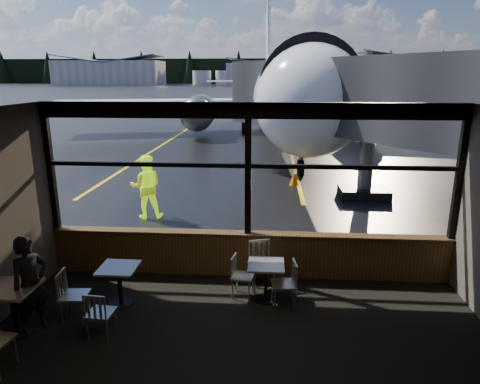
# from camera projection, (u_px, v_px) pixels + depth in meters

# --- Properties ---
(ground_plane) EXTENTS (520.00, 520.00, 0.00)m
(ground_plane) POSITION_uv_depth(u_px,v_px,m) (271.00, 90.00, 124.27)
(ground_plane) COLOR black
(ground_plane) RESTS_ON ground
(carpet_floor) EXTENTS (8.00, 6.00, 0.01)m
(carpet_floor) POSITION_uv_depth(u_px,v_px,m) (236.00, 371.00, 5.93)
(carpet_floor) COLOR black
(carpet_floor) RESTS_ON ground
(ceiling) EXTENTS (8.00, 6.00, 0.04)m
(ceiling) POSITION_uv_depth(u_px,v_px,m) (235.00, 118.00, 5.01)
(ceiling) COLOR #38332D
(ceiling) RESTS_ON ground
(window_sill) EXTENTS (8.00, 0.28, 0.90)m
(window_sill) POSITION_uv_depth(u_px,v_px,m) (248.00, 255.00, 8.70)
(window_sill) COLOR #4D3317
(window_sill) RESTS_ON ground
(window_header) EXTENTS (8.00, 0.18, 0.30)m
(window_header) POSITION_uv_depth(u_px,v_px,m) (248.00, 110.00, 7.94)
(window_header) COLOR black
(window_header) RESTS_ON ground
(mullion_left) EXTENTS (0.12, 0.12, 2.60)m
(mullion_left) POSITION_uv_depth(u_px,v_px,m) (50.00, 168.00, 8.52)
(mullion_left) COLOR black
(mullion_left) RESTS_ON ground
(mullion_centre) EXTENTS (0.12, 0.12, 2.60)m
(mullion_centre) POSITION_uv_depth(u_px,v_px,m) (248.00, 171.00, 8.24)
(mullion_centre) COLOR black
(mullion_centre) RESTS_ON ground
(mullion_right) EXTENTS (0.12, 0.12, 2.60)m
(mullion_right) POSITION_uv_depth(u_px,v_px,m) (459.00, 174.00, 7.96)
(mullion_right) COLOR black
(mullion_right) RESTS_ON ground
(window_transom) EXTENTS (8.00, 0.10, 0.08)m
(window_transom) POSITION_uv_depth(u_px,v_px,m) (248.00, 166.00, 8.21)
(window_transom) COLOR black
(window_transom) RESTS_ON ground
(airliner) EXTENTS (33.25, 39.07, 11.38)m
(airliner) POSITION_uv_depth(u_px,v_px,m) (280.00, 48.00, 28.16)
(airliner) COLOR white
(airliner) RESTS_ON ground_plane
(jet_bridge) EXTENTS (9.61, 11.75, 5.13)m
(jet_bridge) POSITION_uv_depth(u_px,v_px,m) (374.00, 123.00, 13.18)
(jet_bridge) COLOR #29292B
(jet_bridge) RESTS_ON ground_plane
(cafe_table_near) EXTENTS (0.65, 0.65, 0.71)m
(cafe_table_near) POSITION_uv_depth(u_px,v_px,m) (266.00, 282.00, 7.76)
(cafe_table_near) COLOR #A8A29B
(cafe_table_near) RESTS_ON carpet_floor
(cafe_table_mid) EXTENTS (0.66, 0.66, 0.72)m
(cafe_table_mid) POSITION_uv_depth(u_px,v_px,m) (120.00, 285.00, 7.62)
(cafe_table_mid) COLOR #ABA69E
(cafe_table_mid) RESTS_ON carpet_floor
(cafe_table_left) EXTENTS (0.75, 0.75, 0.83)m
(cafe_table_left) POSITION_uv_depth(u_px,v_px,m) (14.00, 311.00, 6.69)
(cafe_table_left) COLOR #9C9790
(cafe_table_left) RESTS_ON carpet_floor
(chair_near_e) EXTENTS (0.54, 0.54, 0.88)m
(chair_near_e) POSITION_uv_depth(u_px,v_px,m) (284.00, 285.00, 7.48)
(chair_near_e) COLOR #B0AB9F
(chair_near_e) RESTS_ON carpet_floor
(chair_near_w) EXTENTS (0.51, 0.51, 0.81)m
(chair_near_w) POSITION_uv_depth(u_px,v_px,m) (243.00, 277.00, 7.85)
(chair_near_w) COLOR beige
(chair_near_w) RESTS_ON carpet_floor
(chair_near_n) EXTENTS (0.65, 0.65, 0.95)m
(chair_near_n) POSITION_uv_depth(u_px,v_px,m) (262.00, 267.00, 8.11)
(chair_near_n) COLOR #AAA59A
(chair_near_n) RESTS_ON carpet_floor
(chair_mid_s) EXTENTS (0.47, 0.47, 0.82)m
(chair_mid_s) POSITION_uv_depth(u_px,v_px,m) (101.00, 313.00, 6.63)
(chair_mid_s) COLOR beige
(chair_mid_s) RESTS_ON carpet_floor
(chair_mid_w) EXTENTS (0.52, 0.52, 0.90)m
(chair_mid_w) POSITION_uv_depth(u_px,v_px,m) (75.00, 296.00, 7.08)
(chair_mid_w) COLOR #B1AC9F
(chair_mid_w) RESTS_ON carpet_floor
(passenger) EXTENTS (0.64, 0.70, 1.60)m
(passenger) POSITION_uv_depth(u_px,v_px,m) (31.00, 285.00, 6.71)
(passenger) COLOR black
(passenger) RESTS_ON carpet_floor
(ground_crew) EXTENTS (1.01, 0.86, 1.82)m
(ground_crew) POSITION_uv_depth(u_px,v_px,m) (146.00, 187.00, 12.19)
(ground_crew) COLOR #BFF219
(ground_crew) RESTS_ON ground_plane
(cone_nose) EXTENTS (0.34, 0.34, 0.47)m
(cone_nose) POSITION_uv_depth(u_px,v_px,m) (294.00, 179.00, 15.99)
(cone_nose) COLOR #E64A07
(cone_nose) RESTS_ON ground_plane
(hangar_left) EXTENTS (45.00, 18.00, 11.00)m
(hangar_left) POSITION_uv_depth(u_px,v_px,m) (110.00, 72.00, 185.45)
(hangar_left) COLOR silver
(hangar_left) RESTS_ON ground_plane
(hangar_mid) EXTENTS (38.00, 15.00, 10.00)m
(hangar_mid) POSITION_uv_depth(u_px,v_px,m) (271.00, 73.00, 185.48)
(hangar_mid) COLOR silver
(hangar_mid) RESTS_ON ground_plane
(hangar_right) EXTENTS (50.00, 20.00, 12.00)m
(hangar_right) POSITION_uv_depth(u_px,v_px,m) (419.00, 70.00, 174.28)
(hangar_right) COLOR silver
(hangar_right) RESTS_ON ground_plane
(fuel_tank_a) EXTENTS (8.00, 8.00, 6.00)m
(fuel_tank_a) POSITION_uv_depth(u_px,v_px,m) (202.00, 78.00, 185.23)
(fuel_tank_a) COLOR silver
(fuel_tank_a) RESTS_ON ground_plane
(fuel_tank_b) EXTENTS (8.00, 8.00, 6.00)m
(fuel_tank_b) POSITION_uv_depth(u_px,v_px,m) (225.00, 78.00, 184.53)
(fuel_tank_b) COLOR silver
(fuel_tank_b) RESTS_ON ground_plane
(fuel_tank_c) EXTENTS (8.00, 8.00, 6.00)m
(fuel_tank_c) POSITION_uv_depth(u_px,v_px,m) (248.00, 78.00, 183.83)
(fuel_tank_c) COLOR silver
(fuel_tank_c) RESTS_ON ground_plane
(treeline) EXTENTS (360.00, 3.00, 12.00)m
(treeline) POSITION_uv_depth(u_px,v_px,m) (271.00, 71.00, 209.27)
(treeline) COLOR black
(treeline) RESTS_ON ground_plane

